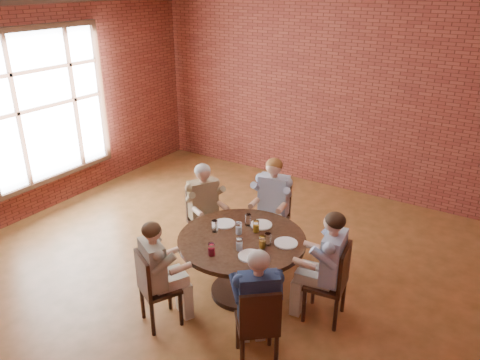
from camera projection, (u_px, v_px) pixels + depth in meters
The scene contains 28 objects.
floor at pixel (202, 277), 5.85m from camera, with size 7.00×7.00×0.00m, color #A05E31.
wall_back at pixel (324, 90), 7.87m from camera, with size 7.00×7.00×0.00m, color brown.
wall_left at pixel (19, 108), 6.79m from camera, with size 7.00×7.00×0.00m, color brown.
window at pixel (47, 106), 7.08m from camera, with size 0.10×2.16×2.36m.
dining_table at pixel (242, 255), 5.34m from camera, with size 1.45×1.45×0.75m.
chair_a at pixel (333, 280), 4.94m from camera, with size 0.46×0.46×0.91m.
diner_a at pixel (327, 267), 4.91m from camera, with size 0.50×0.62×1.29m, color #4774B9, non-canonical shape.
chair_b at pixel (274, 213), 6.35m from camera, with size 0.48×0.48×0.92m.
diner_b at pixel (272, 206), 6.22m from camera, with size 0.51×0.63×1.30m, color #9CAAC7, non-canonical shape.
chair_c at pixel (203, 217), 6.26m from camera, with size 0.53×0.53×0.90m.
diner_c at pixel (205, 210), 6.15m from camera, with size 0.48×0.59×1.26m, color brown, non-canonical shape.
chair_d at pixel (153, 286), 4.87m from camera, with size 0.50×0.50×0.88m.
diner_d at pixel (159, 274), 4.85m from camera, with size 0.46×0.57×1.22m, color tan, non-canonical shape.
chair_e at pixel (258, 324), 4.34m from camera, with size 0.54×0.54×0.89m.
diner_e at pixel (257, 307), 4.35m from camera, with size 0.47×0.58×1.24m, color #182645, non-canonical shape.
plate_a at pixel (286, 243), 5.14m from camera, with size 0.26×0.26×0.01m, color white.
plate_b at pixel (261, 225), 5.52m from camera, with size 0.26×0.26×0.01m, color white.
plate_c at pixel (224, 224), 5.54m from camera, with size 0.26×0.26×0.01m, color white.
plate_d at pixel (250, 256), 4.90m from camera, with size 0.26×0.26×0.01m, color white.
glass_a at pixel (268, 239), 5.09m from camera, with size 0.07×0.07×0.14m, color white.
glass_b at pixel (256, 226), 5.36m from camera, with size 0.07×0.07×0.14m, color white.
glass_c at pixel (248, 220), 5.50m from camera, with size 0.07×0.07×0.14m, color white.
glass_d at pixel (239, 228), 5.32m from camera, with size 0.07×0.07×0.14m, color white.
glass_e at pixel (215, 226), 5.36m from camera, with size 0.07×0.07×0.14m, color white.
glass_f at pixel (212, 249), 4.90m from camera, with size 0.07×0.07×0.14m, color white.
glass_g at pixel (239, 244), 5.00m from camera, with size 0.07×0.07×0.14m, color white.
glass_h at pixel (262, 242), 5.04m from camera, with size 0.07×0.07×0.14m, color white.
smartphone at pixel (254, 265), 4.76m from camera, with size 0.06×0.12×0.01m, color black.
Camera 1 is at (3.05, -3.85, 3.44)m, focal length 35.00 mm.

